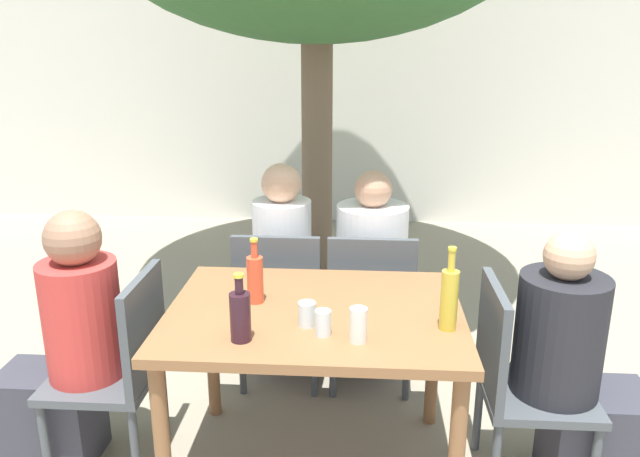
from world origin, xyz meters
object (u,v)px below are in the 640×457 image
object	(u,v)px
person_seated_2	(285,278)
wine_bottle_1	(240,315)
person_seated_3	(371,281)
drinking_glass_0	(358,325)
drinking_glass_2	(323,323)
dining_table_front	(315,331)
drinking_glass_1	(307,314)
patio_chair_0	(121,362)
patio_chair_3	(371,303)
person_seated_1	(576,378)
person_seated_0	(67,355)
oil_cruet_2	(449,298)
soda_bottle_0	(255,278)
patio_chair_1	(517,376)
patio_chair_2	(280,301)

from	to	relation	value
person_seated_2	wine_bottle_1	distance (m)	1.24
person_seated_3	wine_bottle_1	size ratio (longest dim) A/B	4.52
drinking_glass_0	drinking_glass_2	bearing A→B (deg)	162.22
dining_table_front	drinking_glass_1	xyz separation A→B (m)	(-0.02, -0.15, 0.14)
patio_chair_0	patio_chair_3	bearing A→B (deg)	122.60
person_seated_1	wine_bottle_1	distance (m)	1.39
drinking_glass_1	person_seated_0	bearing A→B (deg)	172.09
person_seated_3	oil_cruet_2	size ratio (longest dim) A/B	3.58
patio_chair_3	soda_bottle_0	distance (m)	0.88
patio_chair_1	drinking_glass_1	bearing A→B (deg)	99.74
patio_chair_1	person_seated_0	size ratio (longest dim) A/B	0.76
person_seated_0	oil_cruet_2	bearing A→B (deg)	84.97
patio_chair_2	wine_bottle_1	size ratio (longest dim) A/B	3.43
person_seated_2	drinking_glass_0	world-z (taller)	person_seated_2
dining_table_front	person_seated_1	size ratio (longest dim) A/B	1.07
oil_cruet_2	person_seated_1	bearing A→B (deg)	14.07
dining_table_front	drinking_glass_0	bearing A→B (deg)	-55.95
drinking_glass_1	drinking_glass_2	world-z (taller)	drinking_glass_2
person_seated_2	drinking_glass_1	distance (m)	1.12
patio_chair_2	drinking_glass_0	xyz separation A→B (m)	(0.42, -0.94, 0.33)
patio_chair_0	patio_chair_3	world-z (taller)	same
patio_chair_1	patio_chair_0	bearing A→B (deg)	90.00
person_seated_2	patio_chair_0	bearing A→B (deg)	57.26
patio_chair_1	oil_cruet_2	xyz separation A→B (m)	(-0.32, -0.14, 0.40)
person_seated_0	person_seated_3	xyz separation A→B (m)	(1.30, 0.91, 0.01)
patio_chair_3	drinking_glass_0	world-z (taller)	drinking_glass_0
person_seated_0	drinking_glass_2	size ratio (longest dim) A/B	11.93
patio_chair_3	person_seated_1	xyz separation A→B (m)	(0.83, -0.68, -0.00)
person_seated_0	patio_chair_0	bearing A→B (deg)	90.00
patio_chair_0	drinking_glass_1	world-z (taller)	patio_chair_0
person_seated_1	oil_cruet_2	xyz separation A→B (m)	(-0.55, -0.14, 0.40)
patio_chair_2	wine_bottle_1	bearing A→B (deg)	89.48
person_seated_0	person_seated_1	bearing A→B (deg)	90.00
patio_chair_1	soda_bottle_0	distance (m)	1.14
drinking_glass_0	person_seated_1	bearing A→B (deg)	16.41
dining_table_front	drinking_glass_2	world-z (taller)	drinking_glass_2
patio_chair_0	drinking_glass_1	xyz separation A→B (m)	(0.81, -0.15, 0.32)
patio_chair_2	drinking_glass_1	xyz separation A→B (m)	(0.22, -0.83, 0.32)
drinking_glass_2	drinking_glass_1	bearing A→B (deg)	131.20
patio_chair_3	drinking_glass_2	bearing A→B (deg)	78.00
drinking_glass_2	patio_chair_0	bearing A→B (deg)	165.89
person_seated_1	drinking_glass_1	size ratio (longest dim) A/B	11.85
drinking_glass_2	person_seated_1	bearing A→B (deg)	12.19
patio_chair_3	wine_bottle_1	distance (m)	1.14
soda_bottle_0	drinking_glass_0	bearing A→B (deg)	-36.82
patio_chair_0	person_seated_0	distance (m)	0.24
person_seated_1	oil_cruet_2	bearing A→B (deg)	104.07
patio_chair_2	soda_bottle_0	world-z (taller)	soda_bottle_0
patio_chair_2	drinking_glass_1	distance (m)	0.91
dining_table_front	person_seated_1	xyz separation A→B (m)	(1.07, -0.00, -0.17)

